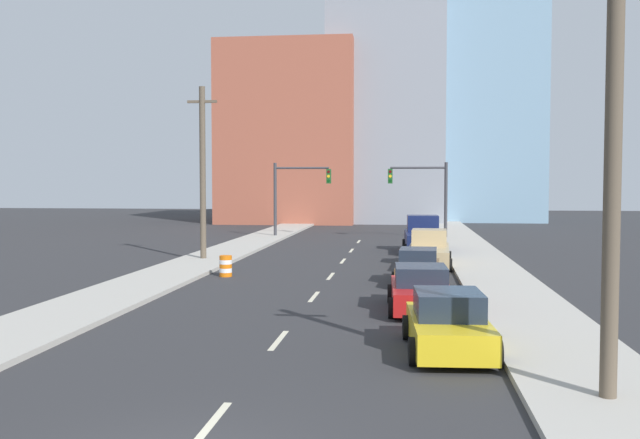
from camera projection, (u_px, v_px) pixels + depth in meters
sidewalk_left at (278, 232)px, 59.47m from camera, size 3.27×96.93×0.17m
sidewalk_right at (455, 234)px, 57.72m from camera, size 3.27×96.93×0.17m
lane_stripe_at_2m at (211, 423)px, 12.54m from camera, size 0.16×2.40×0.01m
lane_stripe_at_9m at (279, 340)px, 19.15m from camera, size 0.16×2.40×0.01m
lane_stripe_at_16m at (314, 297)px, 26.44m from camera, size 0.16×2.40×0.01m
lane_stripe_at_22m at (331, 276)px, 32.21m from camera, size 0.16×2.40×0.01m
lane_stripe_at_28m at (343, 261)px, 38.40m from camera, size 0.16×2.40×0.01m
lane_stripe_at_34m at (351, 250)px, 44.30m from camera, size 0.16×2.40×0.01m
lane_stripe_at_41m at (359, 242)px, 50.91m from camera, size 0.16×2.40×0.01m
building_brick_left at (294, 136)px, 77.73m from camera, size 14.00×16.00×18.54m
building_office_center at (388, 107)px, 80.29m from camera, size 12.00×20.00×25.39m
building_glass_right at (477, 54)px, 82.69m from camera, size 13.00×20.00×38.20m
traffic_signal_left at (292, 189)px, 54.44m from camera, size 4.43×0.35×5.73m
traffic_signal_right at (428, 189)px, 53.19m from camera, size 4.43×0.35×5.73m
utility_pole_right_near at (613, 168)px, 13.32m from camera, size 1.60×0.32×8.78m
utility_pole_left_mid at (203, 172)px, 38.07m from camera, size 1.60×0.32×9.34m
traffic_barrel at (226, 266)px, 32.06m from camera, size 0.56×0.56×0.95m
sedan_yellow at (448, 324)px, 17.79m from camera, size 2.31×4.50×1.54m
sedan_red at (421, 290)px, 23.57m from camera, size 2.29×4.70×1.49m
sedan_brown at (418, 268)px, 29.81m from camera, size 2.16×4.49×1.48m
pickup_truck_tan at (429, 252)px, 35.86m from camera, size 2.47×6.02×1.84m
pickup_truck_navy at (423, 238)px, 43.21m from camera, size 2.54×5.86×2.21m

